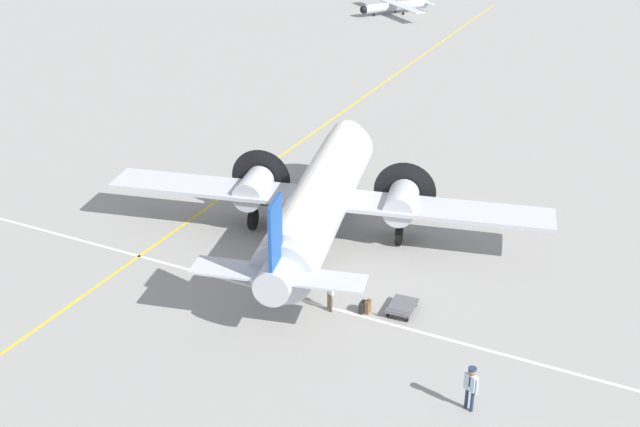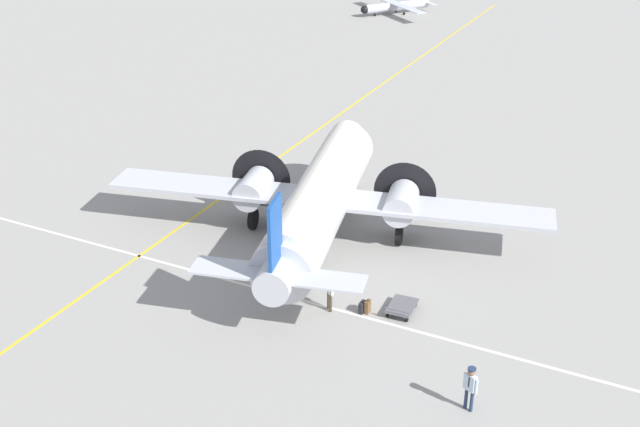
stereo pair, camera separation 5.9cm
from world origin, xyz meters
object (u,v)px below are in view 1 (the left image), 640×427
at_px(airliner_main, 322,194).
at_px(baggage_cart, 402,307).
at_px(crew_foreground, 471,384).
at_px(passenger_boarding, 330,287).
at_px(suitcase_upright_spare, 362,307).
at_px(suitcase_near_door, 368,307).
at_px(light_aircraft_distant, 394,6).

xyz_separation_m(airliner_main, baggage_cart, (-4.25, -5.93, -2.36)).
xyz_separation_m(crew_foreground, passenger_boarding, (3.65, 7.32, -0.01)).
relative_size(airliner_main, suitcase_upright_spare, 38.68).
bearing_deg(suitcase_upright_spare, passenger_boarding, 108.51).
height_order(suitcase_near_door, baggage_cart, suitcase_near_door).
xyz_separation_m(crew_foreground, suitcase_upright_spare, (4.09, 5.98, -0.88)).
xyz_separation_m(airliner_main, passenger_boarding, (-5.49, -3.07, -1.49)).
bearing_deg(airliner_main, suitcase_upright_spare, -152.19).
relative_size(passenger_boarding, baggage_cart, 1.11).
xyz_separation_m(crew_foreground, light_aircraft_distant, (59.08, 26.24, -0.28)).
xyz_separation_m(passenger_boarding, suitcase_upright_spare, (0.45, -1.34, -0.88)).
bearing_deg(suitcase_near_door, airliner_main, 43.07).
bearing_deg(passenger_boarding, suitcase_upright_spare, -118.14).
bearing_deg(baggage_cart, crew_foreground, -141.44).
relative_size(airliner_main, passenger_boarding, 11.90).
height_order(suitcase_near_door, light_aircraft_distant, light_aircraft_distant).
distance_m(crew_foreground, suitcase_near_door, 7.17).
height_order(passenger_boarding, suitcase_near_door, passenger_boarding).
distance_m(airliner_main, suitcase_upright_spare, 7.10).
height_order(passenger_boarding, light_aircraft_distant, light_aircraft_distant).
bearing_deg(suitcase_near_door, suitcase_upright_spare, 113.25).
bearing_deg(crew_foreground, airliner_main, -19.59).
height_order(suitcase_upright_spare, light_aircraft_distant, light_aircraft_distant).
relative_size(crew_foreground, baggage_cart, 1.09).
distance_m(airliner_main, light_aircraft_distant, 52.43).
bearing_deg(suitcase_upright_spare, light_aircraft_distant, 20.22).
bearing_deg(light_aircraft_distant, passenger_boarding, 56.87).
height_order(airliner_main, passenger_boarding, airliner_main).
distance_m(passenger_boarding, light_aircraft_distant, 58.57).
bearing_deg(suitcase_upright_spare, airliner_main, 41.16).
height_order(crew_foreground, baggage_cart, crew_foreground).
height_order(airliner_main, crew_foreground, airliner_main).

